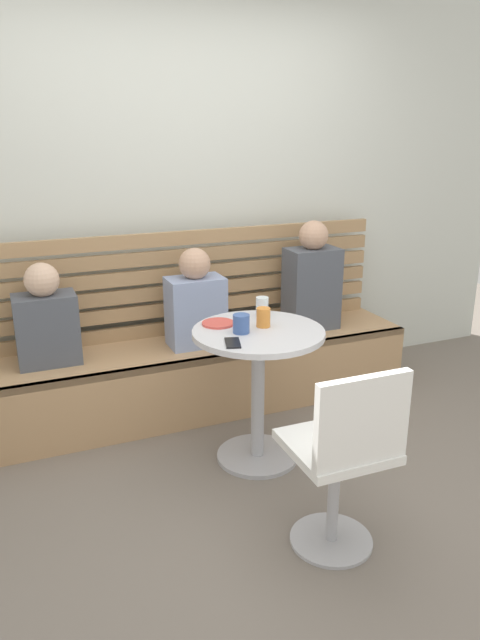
{
  "coord_description": "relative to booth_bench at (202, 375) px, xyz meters",
  "views": [
    {
      "loc": [
        -1.11,
        -2.07,
        1.72
      ],
      "look_at": [
        0.04,
        0.66,
        0.75
      ],
      "focal_mm": 33.05,
      "sensor_mm": 36.0,
      "label": 1
    }
  ],
  "objects": [
    {
      "name": "ground",
      "position": [
        0.0,
        -1.2,
        -0.22
      ],
      "size": [
        8.0,
        8.0,
        0.0
      ],
      "primitive_type": "plane",
      "color": "#70665B"
    },
    {
      "name": "back_wall",
      "position": [
        0.0,
        0.44,
        1.23
      ],
      "size": [
        5.2,
        0.1,
        2.9
      ],
      "primitive_type": "cube",
      "color": "silver",
      "rests_on": "ground"
    },
    {
      "name": "booth_bench",
      "position": [
        0.0,
        0.0,
        0.0
      ],
      "size": [
        2.7,
        0.52,
        0.44
      ],
      "color": "tan",
      "rests_on": "ground"
    },
    {
      "name": "booth_backrest",
      "position": [
        0.0,
        0.24,
        0.56
      ],
      "size": [
        2.65,
        0.04,
        0.67
      ],
      "color": "#A68157",
      "rests_on": "booth_bench"
    },
    {
      "name": "cafe_table",
      "position": [
        0.07,
        -0.7,
        0.3
      ],
      "size": [
        0.68,
        0.68,
        0.74
      ],
      "color": "#ADADB2",
      "rests_on": "ground"
    },
    {
      "name": "white_chair",
      "position": [
        0.08,
        -1.51,
        0.24
      ],
      "size": [
        0.4,
        0.4,
        0.85
      ],
      "color": "#ADADB2",
      "rests_on": "ground"
    },
    {
      "name": "person_adult",
      "position": [
        0.78,
        0.01,
        0.54
      ],
      "size": [
        0.34,
        0.22,
        0.72
      ],
      "color": "#4C515B",
      "rests_on": "booth_bench"
    },
    {
      "name": "person_child_left",
      "position": [
        -0.9,
        0.03,
        0.47
      ],
      "size": [
        0.34,
        0.22,
        0.58
      ],
      "color": "#4C515B",
      "rests_on": "booth_bench"
    },
    {
      "name": "person_child_middle",
      "position": [
        -0.03,
        -0.01,
        0.48
      ],
      "size": [
        0.34,
        0.22,
        0.61
      ],
      "color": "#8C9EC6",
      "rests_on": "booth_bench"
    },
    {
      "name": "cup_mug_blue",
      "position": [
        -0.03,
        -0.7,
        0.57
      ],
      "size": [
        0.08,
        0.08,
        0.09
      ],
      "primitive_type": "cylinder",
      "color": "#3D5B9E",
      "rests_on": "cafe_table"
    },
    {
      "name": "cup_water_clear",
      "position": [
        0.18,
        -0.5,
        0.57
      ],
      "size": [
        0.07,
        0.07,
        0.11
      ],
      "primitive_type": "cylinder",
      "color": "white",
      "rests_on": "cafe_table"
    },
    {
      "name": "cup_tumbler_orange",
      "position": [
        0.12,
        -0.66,
        0.57
      ],
      "size": [
        0.07,
        0.07,
        0.1
      ],
      "primitive_type": "cylinder",
      "color": "orange",
      "rests_on": "cafe_table"
    },
    {
      "name": "plate_small",
      "position": [
        -0.09,
        -0.53,
        0.52
      ],
      "size": [
        0.17,
        0.17,
        0.01
      ],
      "primitive_type": "cylinder",
      "color": "#DB4C42",
      "rests_on": "cafe_table"
    },
    {
      "name": "phone_on_table",
      "position": [
        -0.13,
        -0.83,
        0.52
      ],
      "size": [
        0.11,
        0.15,
        0.01
      ],
      "primitive_type": "cube",
      "rotation": [
        0.0,
        0.0,
        2.84
      ],
      "color": "black",
      "rests_on": "cafe_table"
    }
  ]
}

